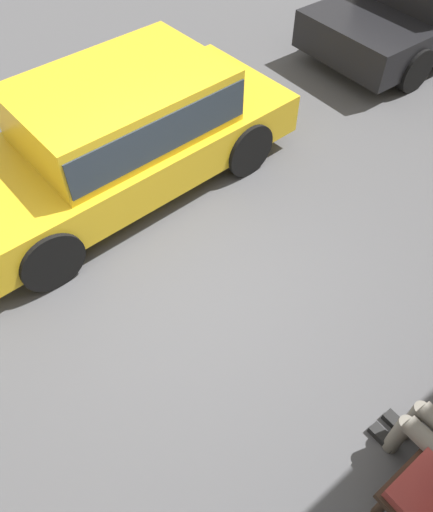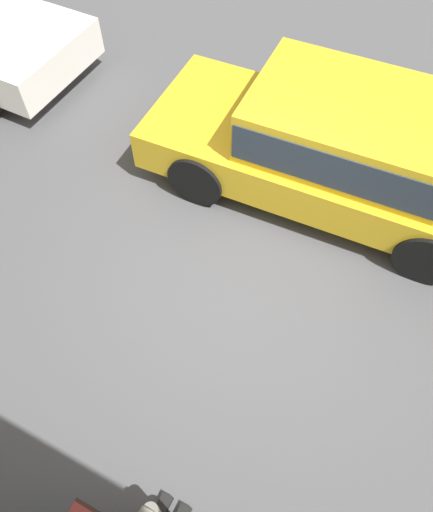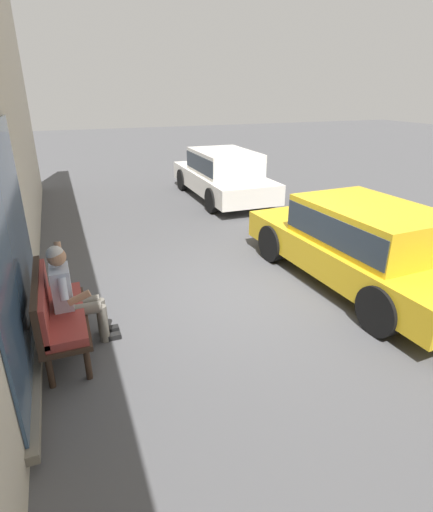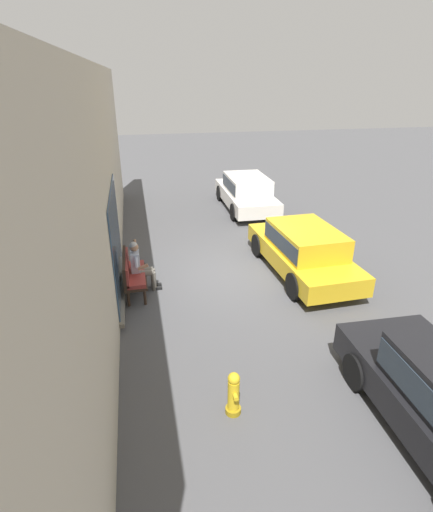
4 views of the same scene
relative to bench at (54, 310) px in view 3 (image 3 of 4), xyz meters
The scene contains 5 objects.
ground_plane 2.99m from the bench, 80.94° to the right, with size 60.00×60.00×0.00m, color #4C4C4F.
bench is the anchor object (origin of this frame).
person_on_phone 0.28m from the bench, 65.76° to the right, with size 0.73×0.74×1.34m.
parked_car_mid 4.68m from the bench, 88.07° to the right, with size 4.39×1.95×1.37m.
parked_car_far 7.78m from the bench, 37.31° to the right, with size 4.46×1.86×1.40m.
Camera 3 is at (-5.03, 2.60, 3.01)m, focal length 28.00 mm.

